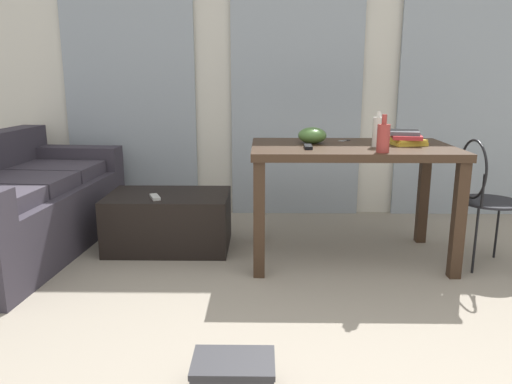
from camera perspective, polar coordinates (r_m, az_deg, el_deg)
The scene contains 15 objects.
ground_plane at distance 2.83m, azimuth 6.77°, elevation -12.48°, with size 7.26×7.26×0.00m, color gray.
wall_back at distance 4.45m, azimuth 4.67°, elevation 13.57°, with size 5.66×0.10×2.50m, color silver.
curtains at distance 4.37m, azimuth 4.71°, elevation 11.93°, with size 4.02×0.03×2.25m.
couch at distance 3.85m, azimuth -26.26°, elevation -1.64°, with size 1.01×1.88×0.81m.
coffee_table at distance 3.64m, azimuth -10.01°, elevation -3.29°, with size 0.86×0.56×0.40m.
craft_table at distance 3.33m, azimuth 10.94°, elevation 3.45°, with size 1.31×0.78×0.78m.
wire_chair at distance 3.47m, azimuth 24.63°, elevation 0.27°, with size 0.39×0.39×0.84m.
bottle_near at distance 3.27m, azimuth 13.93°, elevation 6.79°, with size 0.07×0.07×0.22m.
bottle_far at distance 3.03m, azimuth 14.51°, elevation 6.12°, with size 0.08×0.08×0.22m.
bowl at distance 3.35m, azimuth 6.52°, elevation 6.51°, with size 0.19×0.19×0.11m, color #477033.
book_stack at distance 3.44m, azimuth 16.90°, elevation 6.04°, with size 0.25×0.31×0.09m.
tv_remote_on_table at distance 3.12m, azimuth 6.04°, elevation 5.22°, with size 0.05×0.14×0.02m, color black.
scissors at distance 3.53m, azimuth 10.35°, elevation 5.89°, with size 0.09×0.08×0.00m.
tv_remote_primary at distance 3.48m, azimuth -11.59°, elevation -0.57°, with size 0.05×0.14×0.02m, color #B7B7B2.
shoebox at distance 2.08m, azimuth -2.62°, elevation -20.39°, with size 0.33×0.22×0.14m.
Camera 1 is at (-0.29, -1.42, 1.23)m, focal length 34.61 mm.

